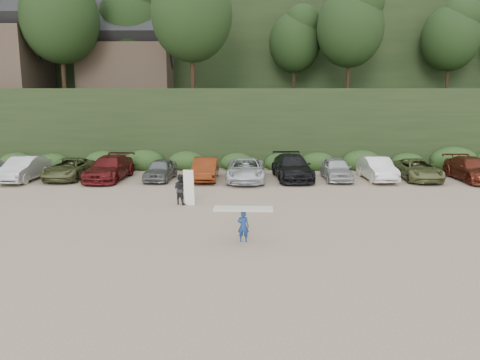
{
  "coord_description": "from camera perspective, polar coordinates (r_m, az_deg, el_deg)",
  "views": [
    {
      "loc": [
        -1.44,
        -20.3,
        5.62
      ],
      "look_at": [
        -1.57,
        3.0,
        1.3
      ],
      "focal_mm": 35.0,
      "sensor_mm": 36.0,
      "label": 1
    }
  ],
  "objects": [
    {
      "name": "hillside_backdrop",
      "position": [
        56.51,
        1.57,
        16.18
      ],
      "size": [
        90.0,
        41.5,
        28.0
      ],
      "color": "black",
      "rests_on": "ground"
    },
    {
      "name": "child_surfer",
      "position": [
        17.89,
        0.4,
        -4.73
      ],
      "size": [
        2.27,
        0.72,
        1.35
      ],
      "color": "navy",
      "rests_on": "ground"
    },
    {
      "name": "parked_cars",
      "position": [
        30.76,
        -0.56,
        1.37
      ],
      "size": [
        34.02,
        6.19,
        1.61
      ],
      "color": "silver",
      "rests_on": "ground"
    },
    {
      "name": "ground",
      "position": [
        21.11,
        4.24,
        -4.96
      ],
      "size": [
        120.0,
        120.0,
        0.0
      ],
      "primitive_type": "plane",
      "color": "tan",
      "rests_on": "ground"
    },
    {
      "name": "adult_surfer",
      "position": [
        24.13,
        -7.18,
        -1.11
      ],
      "size": [
        1.24,
        0.93,
        1.85
      ],
      "color": "black",
      "rests_on": "ground"
    }
  ]
}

